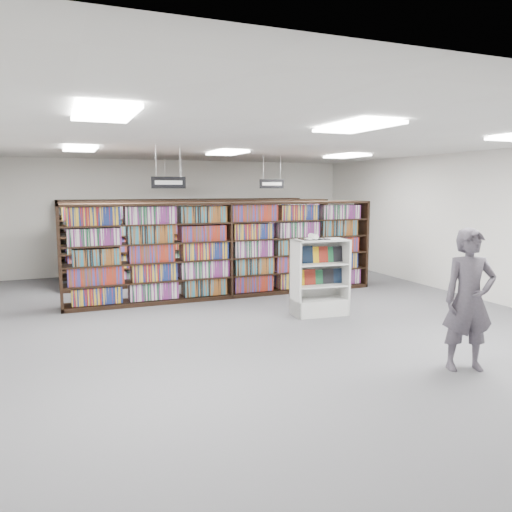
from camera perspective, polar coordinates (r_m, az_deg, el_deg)
name	(u,v)px	position (r m, az deg, el deg)	size (l,w,h in m)	color
floor	(263,318)	(9.40, 0.76, -7.06)	(12.00, 12.00, 0.00)	#48484C
ceiling	(263,143)	(9.12, 0.80, 12.76)	(10.00, 12.00, 0.10)	silver
wall_back	(184,216)	(14.83, -8.25, 4.58)	(10.00, 0.10, 3.20)	silver
wall_right	(472,225)	(11.97, 23.47, 3.27)	(0.10, 12.00, 3.20)	silver
bookshelf_row_near	(228,250)	(11.04, -3.24, 0.70)	(7.00, 0.60, 2.10)	black
bookshelf_row_mid	(203,241)	(12.94, -6.09, 1.71)	(7.00, 0.60, 2.10)	black
bookshelf_row_far	(187,235)	(14.58, -7.93, 2.36)	(7.00, 0.60, 2.10)	black
aisle_sign_left	(169,181)	(9.59, -9.96, 8.40)	(0.65, 0.02, 0.80)	#B2B2B7
aisle_sign_right	(272,183)	(12.44, 1.83, 8.34)	(0.65, 0.02, 0.80)	#B2B2B7
aisle_sign_center	(174,183)	(13.72, -9.37, 8.19)	(0.65, 0.02, 0.80)	#B2B2B7
troffer_front_left	(104,113)	(5.46, -16.97, 15.36)	(0.60, 1.20, 0.04)	white
troffer_front_center	(357,127)	(6.47, 11.46, 14.30)	(0.60, 1.20, 0.04)	white
troffer_back_left	(80,149)	(10.42, -19.49, 11.48)	(0.60, 1.20, 0.04)	white
troffer_back_center	(227,153)	(10.98, -3.33, 11.69)	(0.60, 1.20, 0.04)	white
troffer_back_right	(347,156)	(12.28, 10.32, 11.17)	(0.60, 1.20, 0.04)	white
endcap_display	(319,289)	(9.63, 7.20, -3.76)	(1.08, 0.61, 1.45)	silver
open_book	(314,238)	(9.38, 6.63, 2.09)	(0.55, 0.34, 0.12)	black
shopper	(469,300)	(7.16, 23.16, -4.63)	(0.69, 0.45, 1.90)	#4C4651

